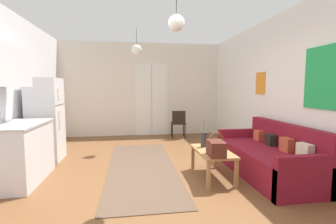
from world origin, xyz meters
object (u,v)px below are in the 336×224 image
(accent_chair, at_px, (178,122))
(bamboo_vase, at_px, (204,140))
(pendant_lamp_near, at_px, (176,23))
(pendant_lamp_far, at_px, (137,50))
(couch, at_px, (270,158))
(refrigerator, at_px, (46,120))
(handbag, at_px, (216,148))
(coffee_table, at_px, (212,154))

(accent_chair, bearing_deg, bamboo_vase, 92.45)
(accent_chair, bearing_deg, pendant_lamp_near, 83.54)
(bamboo_vase, relative_size, pendant_lamp_far, 0.77)
(couch, height_order, accent_chair, couch)
(refrigerator, bearing_deg, pendant_lamp_far, 19.67)
(couch, height_order, refrigerator, refrigerator)
(accent_chair, height_order, pendant_lamp_far, pendant_lamp_far)
(bamboo_vase, xyz_separation_m, pendant_lamp_far, (-1.06, 1.83, 1.74))
(handbag, xyz_separation_m, pendant_lamp_far, (-1.08, 2.39, 1.75))
(bamboo_vase, xyz_separation_m, accent_chair, (0.13, 2.91, -0.11))
(pendant_lamp_near, xyz_separation_m, pendant_lamp_far, (-0.44, 2.60, 0.06))
(coffee_table, bearing_deg, pendant_lamp_far, 118.92)
(couch, xyz_separation_m, refrigerator, (-3.95, 1.43, 0.54))
(accent_chair, bearing_deg, handbag, 93.17)
(coffee_table, relative_size, pendant_lamp_far, 1.60)
(accent_chair, height_order, pendant_lamp_near, pendant_lamp_near)
(bamboo_vase, bearing_deg, couch, -12.87)
(bamboo_vase, xyz_separation_m, handbag, (0.02, -0.56, -0.01))
(coffee_table, height_order, pendant_lamp_far, pendant_lamp_far)
(couch, height_order, handbag, couch)
(coffee_table, height_order, accent_chair, accent_chair)
(bamboo_vase, distance_m, handbag, 0.56)
(handbag, relative_size, pendant_lamp_near, 0.54)
(coffee_table, relative_size, bamboo_vase, 2.07)
(bamboo_vase, xyz_separation_m, refrigerator, (-2.88, 1.18, 0.24))
(pendant_lamp_near, height_order, pendant_lamp_far, same)
(couch, bearing_deg, coffee_table, 179.40)
(refrigerator, height_order, pendant_lamp_near, pendant_lamp_near)
(handbag, height_order, refrigerator, refrigerator)
(pendant_lamp_far, bearing_deg, accent_chair, 41.99)
(pendant_lamp_near, bearing_deg, handbag, 18.47)
(accent_chair, bearing_deg, coffee_table, 94.09)
(accent_chair, bearing_deg, pendant_lamp_far, 47.09)
(refrigerator, height_order, pendant_lamp_far, pendant_lamp_far)
(handbag, distance_m, refrigerator, 3.39)
(refrigerator, height_order, accent_chair, refrigerator)
(refrigerator, bearing_deg, pendant_lamp_near, -40.81)
(pendant_lamp_far, bearing_deg, couch, -44.18)
(handbag, bearing_deg, couch, 16.55)
(handbag, bearing_deg, bamboo_vase, 91.82)
(handbag, height_order, pendant_lamp_near, pendant_lamp_near)
(couch, distance_m, refrigerator, 4.24)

